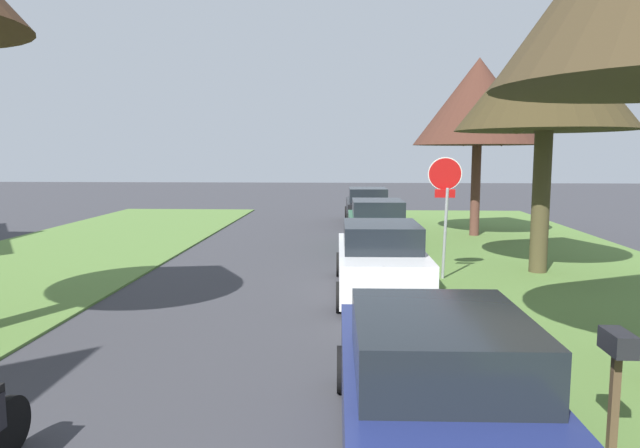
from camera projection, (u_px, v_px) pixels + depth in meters
The scene contains 8 objects.
stop_sign_far at pixel (445, 191), 13.61m from camera, with size 0.81×0.57×2.94m.
street_tree_right_mid_b at pixel (547, 74), 14.04m from camera, with size 4.41×4.41×6.45m.
street_tree_right_far at pixel (478, 102), 20.62m from camera, with size 4.68×4.68×6.45m.
parked_sedan_navy at pixel (436, 394), 5.59m from camera, with size 2.03×4.44×1.57m.
parked_sedan_white at pixel (380, 261), 12.56m from camera, with size 2.03×4.44×1.57m.
parked_sedan_green at pixel (377, 225), 18.73m from camera, with size 2.03×4.44×1.57m.
parked_sedan_black at pixel (367, 207), 25.16m from camera, with size 2.03×4.44×1.57m.
curbside_mailbox at pixel (617, 357), 5.66m from camera, with size 0.22×0.44×1.27m.
Camera 1 is at (1.60, -0.64, 3.06)m, focal length 32.03 mm.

